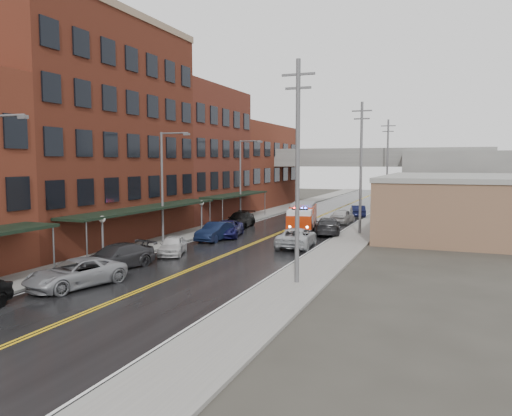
% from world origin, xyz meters
% --- Properties ---
extents(road, '(11.00, 160.00, 0.02)m').
position_xyz_m(road, '(0.00, 30.00, 0.01)').
color(road, black).
rests_on(road, ground).
extents(sidewalk_left, '(3.00, 160.00, 0.15)m').
position_xyz_m(sidewalk_left, '(-7.30, 30.00, 0.07)').
color(sidewalk_left, slate).
rests_on(sidewalk_left, ground).
extents(sidewalk_right, '(3.00, 160.00, 0.15)m').
position_xyz_m(sidewalk_right, '(7.30, 30.00, 0.07)').
color(sidewalk_right, slate).
rests_on(sidewalk_right, ground).
extents(curb_left, '(0.30, 160.00, 0.15)m').
position_xyz_m(curb_left, '(-5.65, 30.00, 0.07)').
color(curb_left, gray).
rests_on(curb_left, ground).
extents(curb_right, '(0.30, 160.00, 0.15)m').
position_xyz_m(curb_right, '(5.65, 30.00, 0.07)').
color(curb_right, gray).
rests_on(curb_right, ground).
extents(brick_building_b, '(9.00, 20.00, 18.00)m').
position_xyz_m(brick_building_b, '(-13.30, 23.00, 9.00)').
color(brick_building_b, '#552016').
rests_on(brick_building_b, ground).
extents(brick_building_c, '(9.00, 15.00, 15.00)m').
position_xyz_m(brick_building_c, '(-13.30, 40.50, 7.50)').
color(brick_building_c, '#5A281B').
rests_on(brick_building_c, ground).
extents(brick_building_far, '(9.00, 20.00, 12.00)m').
position_xyz_m(brick_building_far, '(-13.30, 58.00, 6.00)').
color(brick_building_far, brown).
rests_on(brick_building_far, ground).
extents(tan_building, '(14.00, 22.00, 5.00)m').
position_xyz_m(tan_building, '(16.00, 40.00, 2.50)').
color(tan_building, brown).
rests_on(tan_building, ground).
extents(right_far_block, '(18.00, 30.00, 8.00)m').
position_xyz_m(right_far_block, '(18.00, 70.00, 4.00)').
color(right_far_block, slate).
rests_on(right_far_block, ground).
extents(awning_1, '(2.60, 18.00, 3.09)m').
position_xyz_m(awning_1, '(-7.49, 23.00, 2.99)').
color(awning_1, black).
rests_on(awning_1, ground).
extents(awning_2, '(2.60, 13.00, 3.09)m').
position_xyz_m(awning_2, '(-7.49, 40.50, 2.99)').
color(awning_2, black).
rests_on(awning_2, ground).
extents(globe_lamp_1, '(0.44, 0.44, 3.12)m').
position_xyz_m(globe_lamp_1, '(-6.40, 16.00, 2.31)').
color(globe_lamp_1, '#59595B').
rests_on(globe_lamp_1, ground).
extents(globe_lamp_2, '(0.44, 0.44, 3.12)m').
position_xyz_m(globe_lamp_2, '(-6.40, 30.00, 2.31)').
color(globe_lamp_2, '#59595B').
rests_on(globe_lamp_2, ground).
extents(street_lamp_1, '(2.64, 0.22, 9.00)m').
position_xyz_m(street_lamp_1, '(-6.55, 24.00, 5.19)').
color(street_lamp_1, '#59595B').
rests_on(street_lamp_1, ground).
extents(street_lamp_2, '(2.64, 0.22, 9.00)m').
position_xyz_m(street_lamp_2, '(-6.55, 40.00, 5.19)').
color(street_lamp_2, '#59595B').
rests_on(street_lamp_2, ground).
extents(utility_pole_0, '(1.80, 0.24, 12.00)m').
position_xyz_m(utility_pole_0, '(7.20, 15.00, 6.31)').
color(utility_pole_0, '#59595B').
rests_on(utility_pole_0, ground).
extents(utility_pole_1, '(1.80, 0.24, 12.00)m').
position_xyz_m(utility_pole_1, '(7.20, 35.00, 6.31)').
color(utility_pole_1, '#59595B').
rests_on(utility_pole_1, ground).
extents(utility_pole_2, '(1.80, 0.24, 12.00)m').
position_xyz_m(utility_pole_2, '(7.20, 55.00, 6.31)').
color(utility_pole_2, '#59595B').
rests_on(utility_pole_2, ground).
extents(overpass, '(40.00, 10.00, 7.50)m').
position_xyz_m(overpass, '(0.00, 62.00, 5.99)').
color(overpass, slate).
rests_on(overpass, ground).
extents(fire_truck, '(3.94, 7.55, 2.65)m').
position_xyz_m(fire_truck, '(1.62, 35.45, 1.43)').
color(fire_truck, '#A62507').
rests_on(fire_truck, ground).
extents(parked_car_left_2, '(3.85, 5.86, 1.50)m').
position_xyz_m(parked_car_left_2, '(-3.60, 10.20, 0.75)').
color(parked_car_left_2, gray).
rests_on(parked_car_left_2, ground).
extents(parked_car_left_3, '(3.43, 5.67, 1.54)m').
position_xyz_m(parked_car_left_3, '(-4.39, 14.68, 0.77)').
color(parked_car_left_3, '#2A2A2D').
rests_on(parked_car_left_3, ground).
extents(parked_car_left_4, '(2.91, 4.36, 1.38)m').
position_xyz_m(parked_car_left_4, '(-3.60, 20.15, 0.69)').
color(parked_car_left_4, silver).
rests_on(parked_car_left_4, ground).
extents(parked_car_left_5, '(1.87, 4.77, 1.55)m').
position_xyz_m(parked_car_left_5, '(-3.60, 27.20, 0.77)').
color(parked_car_left_5, black).
rests_on(parked_car_left_5, ground).
extents(parked_car_left_6, '(3.56, 5.60, 1.44)m').
position_xyz_m(parked_car_left_6, '(-3.60, 29.43, 0.72)').
color(parked_car_left_6, '#111242').
rests_on(parked_car_left_6, ground).
extents(parked_car_left_7, '(2.77, 5.58, 1.56)m').
position_xyz_m(parked_car_left_7, '(-5.00, 35.68, 0.78)').
color(parked_car_left_7, black).
rests_on(parked_car_left_7, ground).
extents(parked_car_right_0, '(3.03, 5.69, 1.52)m').
position_xyz_m(parked_car_right_0, '(3.72, 26.52, 0.76)').
color(parked_car_right_0, '#ABAFB3').
rests_on(parked_car_right_0, ground).
extents(parked_car_right_1, '(3.24, 5.81, 1.59)m').
position_xyz_m(parked_car_right_1, '(4.44, 34.14, 0.80)').
color(parked_car_right_1, '#242427').
rests_on(parked_car_right_1, ground).
extents(parked_car_right_2, '(2.10, 4.74, 1.59)m').
position_xyz_m(parked_car_right_2, '(4.01, 42.86, 0.79)').
color(parked_car_right_2, '#B2B2B2').
rests_on(parked_car_right_2, ground).
extents(parked_car_right_3, '(2.61, 4.69, 1.46)m').
position_xyz_m(parked_car_right_3, '(4.51, 49.51, 0.73)').
color(parked_car_right_3, black).
rests_on(parked_car_right_3, ground).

